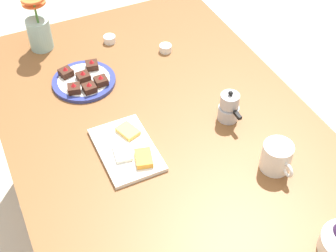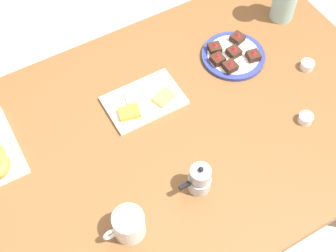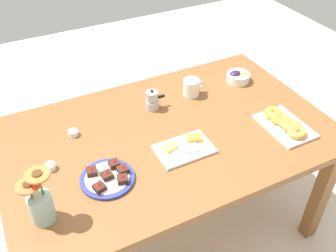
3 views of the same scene
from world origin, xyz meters
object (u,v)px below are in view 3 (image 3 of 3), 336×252
at_px(moka_pot, 152,101).
at_px(flower_vase, 41,204).
at_px(grape_bowl, 238,77).
at_px(jam_cup_honey, 73,133).
at_px(jam_cup_berry, 50,166).
at_px(croissant_platter, 285,123).
at_px(dessert_plate, 108,178).
at_px(coffee_mug, 192,87).
at_px(dining_table, 168,145).
at_px(cheese_platter, 185,148).

bearing_deg(moka_pot, flower_vase, -145.25).
bearing_deg(grape_bowl, jam_cup_honey, -177.09).
height_order(grape_bowl, jam_cup_berry, grape_bowl).
bearing_deg(jam_cup_honey, jam_cup_berry, -130.50).
xyz_separation_m(croissant_platter, flower_vase, (-1.18, -0.02, 0.06)).
distance_m(grape_bowl, flower_vase, 1.32).
distance_m(jam_cup_honey, flower_vase, 0.49).
bearing_deg(grape_bowl, flower_vase, -158.47).
xyz_separation_m(dessert_plate, moka_pot, (0.38, 0.38, 0.04)).
height_order(dessert_plate, flower_vase, flower_vase).
distance_m(coffee_mug, jam_cup_berry, 0.86).
bearing_deg(moka_pot, grape_bowl, 2.17).
xyz_separation_m(croissant_platter, jam_cup_honey, (-0.95, 0.41, -0.01)).
bearing_deg(croissant_platter, dining_table, 157.26).
relative_size(jam_cup_berry, flower_vase, 0.20).
relative_size(dining_table, grape_bowl, 12.00).
relative_size(coffee_mug, cheese_platter, 0.49).
relative_size(croissant_platter, jam_cup_honey, 6.16).
distance_m(jam_cup_honey, jam_cup_berry, 0.23).
relative_size(coffee_mug, jam_cup_berry, 2.63).
height_order(croissant_platter, flower_vase, flower_vase).
height_order(croissant_platter, dessert_plate, same).
xyz_separation_m(jam_cup_honey, flower_vase, (-0.23, -0.43, 0.07)).
height_order(jam_cup_berry, dessert_plate, dessert_plate).
bearing_deg(dessert_plate, cheese_platter, 2.97).
bearing_deg(dessert_plate, grape_bowl, 23.09).
xyz_separation_m(grape_bowl, moka_pot, (-0.56, -0.02, 0.02)).
xyz_separation_m(jam_cup_berry, dessert_plate, (0.20, -0.17, -0.00)).
distance_m(coffee_mug, croissant_platter, 0.53).
height_order(croissant_platter, jam_cup_berry, croissant_platter).
relative_size(dining_table, flower_vase, 6.71).
distance_m(flower_vase, moka_pot, 0.81).
xyz_separation_m(jam_cup_honey, dessert_plate, (0.05, -0.35, -0.00)).
bearing_deg(cheese_platter, jam_cup_honey, 142.39).
height_order(jam_cup_honey, jam_cup_berry, same).
bearing_deg(dining_table, croissant_platter, -22.74).
bearing_deg(coffee_mug, jam_cup_berry, -164.76).
xyz_separation_m(coffee_mug, grape_bowl, (0.31, 0.00, -0.02)).
height_order(coffee_mug, dessert_plate, coffee_mug).
bearing_deg(cheese_platter, grape_bowl, 34.18).
bearing_deg(jam_cup_honey, coffee_mug, 4.14).
xyz_separation_m(grape_bowl, flower_vase, (-1.22, -0.48, 0.05)).
bearing_deg(jam_cup_honey, croissant_platter, -23.28).
relative_size(flower_vase, moka_pot, 2.00).
bearing_deg(grape_bowl, jam_cup_berry, -168.72).
relative_size(cheese_platter, jam_cup_berry, 5.42).
relative_size(cheese_platter, croissant_platter, 0.88).
bearing_deg(dining_table, jam_cup_berry, 179.17).
height_order(dessert_plate, moka_pot, moka_pot).
distance_m(dining_table, flower_vase, 0.71).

